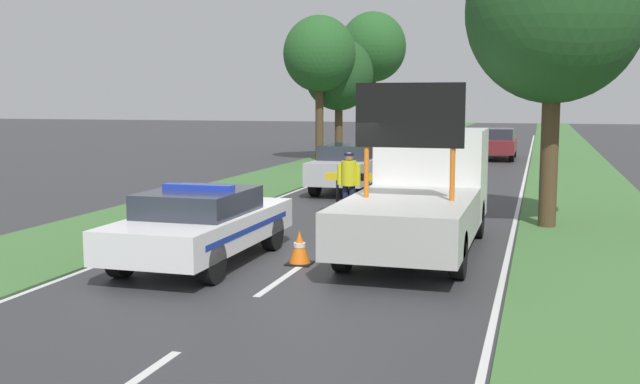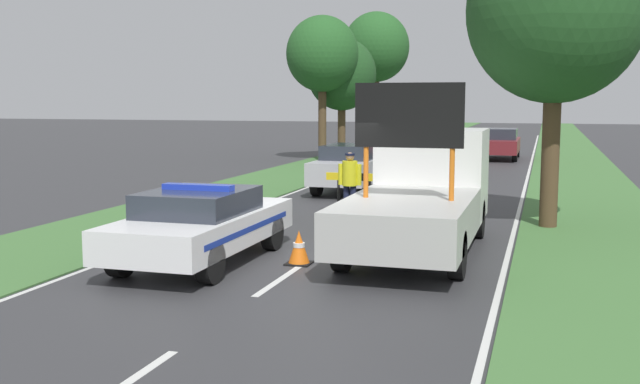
# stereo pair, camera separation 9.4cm
# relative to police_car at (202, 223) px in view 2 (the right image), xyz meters

# --- Properties ---
(ground_plane) EXTENTS (160.00, 160.00, 0.00)m
(ground_plane) POSITION_rel_police_car_xyz_m (1.77, 1.00, -0.71)
(ground_plane) COLOR #333335
(lane_markings) EXTENTS (6.99, 67.77, 0.01)m
(lane_markings) POSITION_rel_police_car_xyz_m (1.77, 16.74, -0.70)
(lane_markings) COLOR silver
(lane_markings) RESTS_ON ground
(grass_verge_left) EXTENTS (3.45, 120.00, 0.03)m
(grass_verge_left) POSITION_rel_police_car_xyz_m (-3.50, 21.00, -0.69)
(grass_verge_left) COLOR #427038
(grass_verge_left) RESTS_ON ground
(grass_verge_right) EXTENTS (3.45, 120.00, 0.03)m
(grass_verge_right) POSITION_rel_police_car_xyz_m (7.04, 21.00, -0.69)
(grass_verge_right) COLOR #427038
(grass_verge_right) RESTS_ON ground
(police_car) EXTENTS (1.86, 4.61, 1.42)m
(police_car) POSITION_rel_police_car_xyz_m (0.00, 0.00, 0.00)
(police_car) COLOR white
(police_car) RESTS_ON ground
(work_truck) EXTENTS (2.18, 6.00, 3.19)m
(work_truck) POSITION_rel_police_car_xyz_m (3.55, 2.47, 0.38)
(work_truck) COLOR white
(work_truck) RESTS_ON ground
(road_barrier) EXTENTS (3.19, 0.08, 1.04)m
(road_barrier) POSITION_rel_police_car_xyz_m (2.07, 6.31, 0.16)
(road_barrier) COLOR black
(road_barrier) RESTS_ON ground
(police_officer) EXTENTS (0.58, 0.37, 1.62)m
(police_officer) POSITION_rel_police_car_xyz_m (1.27, 5.62, 0.26)
(police_officer) COLOR #191E38
(police_officer) RESTS_ON ground
(pedestrian_civilian) EXTENTS (0.65, 0.41, 1.81)m
(pedestrian_civilian) POSITION_rel_police_car_xyz_m (2.29, 5.46, 0.35)
(pedestrian_civilian) COLOR brown
(pedestrian_civilian) RESTS_ON ground
(traffic_cone_near_police) EXTENTS (0.52, 0.52, 0.72)m
(traffic_cone_near_police) POSITION_rel_police_car_xyz_m (-0.07, 2.62, -0.35)
(traffic_cone_near_police) COLOR black
(traffic_cone_near_police) RESTS_ON ground
(traffic_cone_centre_front) EXTENTS (0.44, 0.44, 0.61)m
(traffic_cone_centre_front) POSITION_rel_police_car_xyz_m (1.71, 0.36, -0.41)
(traffic_cone_centre_front) COLOR black
(traffic_cone_centre_front) RESTS_ON ground
(queued_car_sedan_silver) EXTENTS (1.72, 4.46, 1.49)m
(queued_car_sedan_silver) POSITION_rel_police_car_xyz_m (-0.01, 10.79, 0.09)
(queued_car_sedan_silver) COLOR #B2B2B7
(queued_car_sedan_silver) RESTS_ON ground
(queued_car_hatch_blue) EXTENTS (1.73, 4.26, 1.56)m
(queued_car_hatch_blue) POSITION_rel_police_car_xyz_m (0.25, 17.92, 0.10)
(queued_car_hatch_blue) COLOR navy
(queued_car_hatch_blue) RESTS_ON ground
(queued_car_wagon_maroon) EXTENTS (1.72, 4.54, 1.49)m
(queued_car_wagon_maroon) POSITION_rel_police_car_xyz_m (3.73, 25.27, 0.07)
(queued_car_wagon_maroon) COLOR maroon
(queued_car_wagon_maroon) RESTS_ON ground
(roadside_tree_near_left) EXTENTS (3.34, 3.34, 5.86)m
(roadside_tree_near_left) POSITION_rel_police_car_xyz_m (-3.79, 23.50, 3.37)
(roadside_tree_near_left) COLOR #4C3823
(roadside_tree_near_left) RESTS_ON ground
(roadside_tree_near_right) EXTENTS (3.91, 3.91, 6.91)m
(roadside_tree_near_right) POSITION_rel_police_car_xyz_m (5.93, 5.60, 4.12)
(roadside_tree_near_right) COLOR #4C3823
(roadside_tree_near_right) RESTS_ON ground
(roadside_tree_mid_left) EXTENTS (3.69, 3.69, 7.72)m
(roadside_tree_mid_left) POSITION_rel_police_car_xyz_m (-3.40, 29.37, 5.03)
(roadside_tree_mid_left) COLOR #4C3823
(roadside_tree_mid_left) RESTS_ON ground
(roadside_tree_mid_right) EXTENTS (3.38, 3.38, 6.78)m
(roadside_tree_mid_right) POSITION_rel_police_car_xyz_m (-4.30, 21.92, 4.25)
(roadside_tree_mid_right) COLOR #4C3823
(roadside_tree_mid_right) RESTS_ON ground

